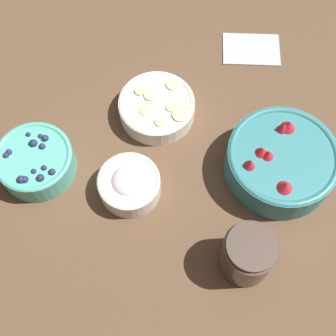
# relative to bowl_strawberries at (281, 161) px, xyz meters

# --- Properties ---
(ground_plane) EXTENTS (4.00, 4.00, 0.00)m
(ground_plane) POSITION_rel_bowl_strawberries_xyz_m (-0.23, 0.05, -0.04)
(ground_plane) COLOR brown
(bowl_strawberries) EXTENTS (0.21, 0.21, 0.09)m
(bowl_strawberries) POSITION_rel_bowl_strawberries_xyz_m (0.00, 0.00, 0.00)
(bowl_strawberries) COLOR teal
(bowl_strawberries) RESTS_ON ground_plane
(bowl_blueberries) EXTENTS (0.15, 0.15, 0.07)m
(bowl_blueberries) POSITION_rel_bowl_strawberries_xyz_m (-0.45, 0.15, -0.01)
(bowl_blueberries) COLOR #56B7A8
(bowl_blueberries) RESTS_ON ground_plane
(bowl_bananas) EXTENTS (0.16, 0.16, 0.05)m
(bowl_bananas) POSITION_rel_bowl_strawberries_xyz_m (-0.19, 0.20, -0.02)
(bowl_bananas) COLOR white
(bowl_bananas) RESTS_ON ground_plane
(bowl_cream) EXTENTS (0.12, 0.12, 0.06)m
(bowl_cream) POSITION_rel_bowl_strawberries_xyz_m (-0.29, 0.05, -0.01)
(bowl_cream) COLOR white
(bowl_cream) RESTS_ON ground_plane
(jar_chocolate) EXTENTS (0.09, 0.09, 0.11)m
(jar_chocolate) POSITION_rel_bowl_strawberries_xyz_m (-0.14, -0.15, 0.01)
(jar_chocolate) COLOR #4C3D33
(jar_chocolate) RESTS_ON ground_plane
(napkin) EXTENTS (0.15, 0.13, 0.01)m
(napkin) POSITION_rel_bowl_strawberries_xyz_m (0.07, 0.30, -0.04)
(napkin) COLOR #B2BCC6
(napkin) RESTS_ON ground_plane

